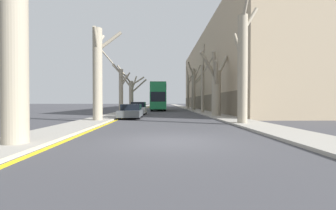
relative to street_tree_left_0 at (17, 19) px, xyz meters
name	(u,v)px	position (x,y,z in m)	size (l,w,h in m)	color
ground_plane	(171,141)	(5.08, 0.79, -4.17)	(300.00, 300.00, 0.00)	#424247
sidewalk_left	(143,107)	(-0.23, 50.79, -4.11)	(2.37, 120.00, 0.12)	#A39E93
sidewalk_right	(184,107)	(10.40, 50.79, -4.11)	(2.37, 120.00, 0.12)	#A39E93
building_facade_right	(227,74)	(16.57, 32.94, 2.33)	(10.08, 46.70, 13.02)	tan
kerb_line_stripe	(148,107)	(1.13, 50.79, -4.16)	(0.24, 120.00, 0.01)	yellow
street_tree_left_0	(17,19)	(0.00, 0.00, 0.00)	(3.19, 3.21, 8.59)	gray
street_tree_left_1	(98,72)	(0.05, 9.16, -0.49)	(2.13, 2.84, 6.86)	gray
street_tree_left_2	(120,88)	(0.01, 18.28, -1.11)	(3.26, 3.59, 7.37)	gray
street_tree_left_3	(132,92)	(0.08, 27.11, -1.22)	(4.26, 4.12, 6.81)	gray
street_tree_right_0	(243,66)	(9.90, 6.65, -0.40)	(1.45, 2.36, 8.44)	gray
street_tree_right_1	(216,87)	(10.05, 14.34, -1.24)	(3.66, 4.04, 6.30)	gray
street_tree_right_2	(203,85)	(10.07, 21.36, -0.57)	(1.49, 3.37, 8.39)	gray
street_tree_right_3	(194,87)	(10.18, 30.19, -0.21)	(3.58, 3.45, 8.00)	gray
street_tree_right_4	(189,89)	(10.08, 37.03, -0.19)	(2.59, 2.77, 8.35)	gray
double_decker_bus	(159,96)	(4.19, 31.42, -1.63)	(2.49, 11.96, 4.47)	#1E7F47
parked_car_0	(131,112)	(2.03, 12.44, -3.57)	(1.84, 4.13, 1.25)	#4C5156
parked_car_1	(138,109)	(2.03, 18.61, -3.49)	(1.75, 4.00, 1.45)	silver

